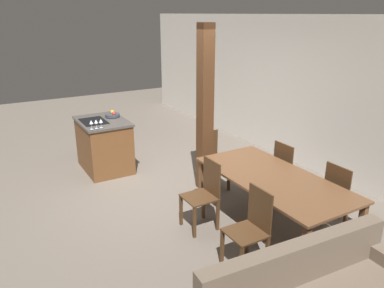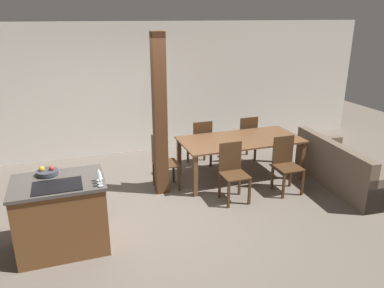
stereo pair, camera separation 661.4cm
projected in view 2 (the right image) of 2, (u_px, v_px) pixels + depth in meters
name	position (u px, v px, depth m)	size (l,w,h in m)	color
ground_plane	(159.00, 211.00, 5.67)	(16.00, 16.00, 0.00)	#665B51
wall_back	(124.00, 90.00, 7.70)	(11.20, 0.08, 2.70)	silver
kitchen_island	(62.00, 215.00, 4.65)	(1.10, 0.79, 0.94)	brown
fruit_bowl	(47.00, 172.00, 4.66)	(0.26, 0.26, 0.11)	#383D47
wine_glass_near	(100.00, 177.00, 4.32)	(0.06, 0.06, 0.15)	silver
wine_glass_middle	(99.00, 174.00, 4.39)	(0.06, 0.06, 0.15)	silver
wine_glass_far	(98.00, 172.00, 4.46)	(0.06, 0.06, 0.15)	silver
dining_table	(240.00, 143.00, 6.65)	(2.15, 1.03, 0.74)	brown
dining_chair_near_left	(233.00, 171.00, 5.90)	(0.40, 0.40, 0.93)	#472D19
dining_chair_near_right	(286.00, 164.00, 6.20)	(0.40, 0.40, 0.93)	#472D19
dining_chair_far_left	(201.00, 142.00, 7.22)	(0.40, 0.40, 0.93)	#472D19
dining_chair_far_right	(246.00, 137.00, 7.52)	(0.40, 0.40, 0.93)	#472D19
dining_chair_head_end	(162.00, 162.00, 6.26)	(0.40, 0.40, 0.93)	#472D19
couch	(347.00, 170.00, 6.48)	(1.06, 2.07, 0.81)	brown
timber_post	(160.00, 117.00, 5.89)	(0.20, 0.20, 2.59)	#4C2D19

